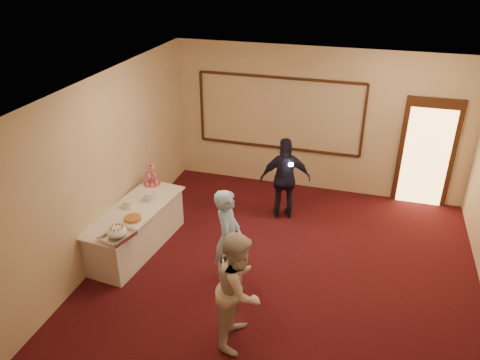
# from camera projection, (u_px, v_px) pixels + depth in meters

# --- Properties ---
(floor) EXTENTS (7.00, 7.00, 0.00)m
(floor) POSITION_uv_depth(u_px,v_px,m) (278.00, 289.00, 7.18)
(floor) COLOR black
(floor) RESTS_ON ground
(room_walls) EXTENTS (6.04, 7.04, 3.02)m
(room_walls) POSITION_uv_depth(u_px,v_px,m) (284.00, 171.00, 6.26)
(room_walls) COLOR beige
(room_walls) RESTS_ON floor
(wall_molding) EXTENTS (3.45, 0.04, 1.55)m
(wall_molding) POSITION_uv_depth(u_px,v_px,m) (279.00, 114.00, 9.62)
(wall_molding) COLOR #32200F
(wall_molding) RESTS_ON room_walls
(doorway) EXTENTS (1.05, 0.07, 2.20)m
(doorway) POSITION_uv_depth(u_px,v_px,m) (426.00, 154.00, 9.10)
(doorway) COLOR #32200F
(doorway) RESTS_ON floor
(buffet_table) EXTENTS (1.04, 2.19, 0.77)m
(buffet_table) POSITION_uv_depth(u_px,v_px,m) (136.00, 229.00, 7.98)
(buffet_table) COLOR white
(buffet_table) RESTS_ON floor
(pavlova_tray) EXTENTS (0.48, 0.58, 0.19)m
(pavlova_tray) POSITION_uv_depth(u_px,v_px,m) (117.00, 233.00, 7.02)
(pavlova_tray) COLOR #B7B9BE
(pavlova_tray) RESTS_ON buffet_table
(cupcake_stand) EXTENTS (0.32, 0.32, 0.46)m
(cupcake_stand) POSITION_uv_depth(u_px,v_px,m) (151.00, 176.00, 8.55)
(cupcake_stand) COLOR #CB4170
(cupcake_stand) RESTS_ON buffet_table
(plate_stack_a) EXTENTS (0.17, 0.17, 0.14)m
(plate_stack_a) POSITION_uv_depth(u_px,v_px,m) (128.00, 204.00, 7.83)
(plate_stack_a) COLOR white
(plate_stack_a) RESTS_ON buffet_table
(plate_stack_b) EXTENTS (0.20, 0.20, 0.17)m
(plate_stack_b) POSITION_uv_depth(u_px,v_px,m) (150.00, 197.00, 8.03)
(plate_stack_b) COLOR white
(plate_stack_b) RESTS_ON buffet_table
(tart) EXTENTS (0.31, 0.31, 0.06)m
(tart) POSITION_uv_depth(u_px,v_px,m) (133.00, 219.00, 7.49)
(tart) COLOR white
(tart) RESTS_ON buffet_table
(man) EXTENTS (0.50, 0.66, 1.65)m
(man) POSITION_uv_depth(u_px,v_px,m) (228.00, 239.00, 6.93)
(man) COLOR #9CCFFB
(man) RESTS_ON floor
(woman) EXTENTS (0.63, 0.81, 1.65)m
(woman) POSITION_uv_depth(u_px,v_px,m) (239.00, 288.00, 5.96)
(woman) COLOR beige
(woman) RESTS_ON floor
(guest) EXTENTS (1.02, 0.67, 1.62)m
(guest) POSITION_uv_depth(u_px,v_px,m) (285.00, 179.00, 8.73)
(guest) COLOR black
(guest) RESTS_ON floor
(camera_flash) EXTENTS (0.07, 0.05, 0.05)m
(camera_flash) POSITION_uv_depth(u_px,v_px,m) (291.00, 165.00, 8.35)
(camera_flash) COLOR white
(camera_flash) RESTS_ON guest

